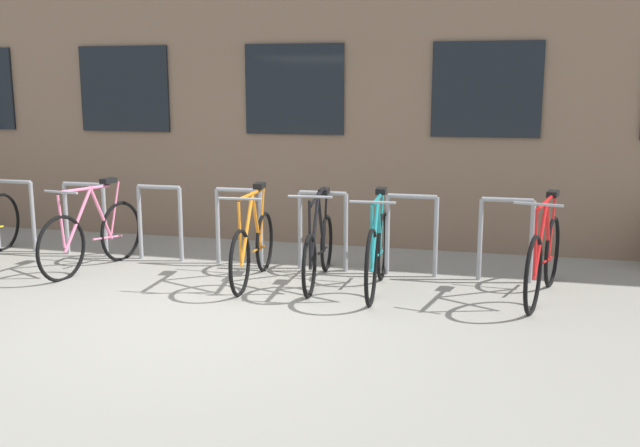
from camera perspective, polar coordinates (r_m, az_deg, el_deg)
name	(u,v)px	position (r m, az deg, el deg)	size (l,w,h in m)	color
ground_plane	(199,316)	(6.70, -9.53, -7.25)	(42.00, 42.00, 0.00)	gray
storefront_building	(352,65)	(12.94, 2.53, 12.44)	(28.00, 7.35, 4.83)	#7A604C
bike_rack	(239,219)	(8.39, -6.43, 0.35)	(6.58, 0.05, 0.91)	gray
bicycle_black	(319,248)	(7.64, -0.12, -1.96)	(0.44, 1.70, 1.03)	black
bicycle_pink	(93,235)	(8.56, -17.53, -0.91)	(0.45, 1.71, 1.03)	black
bicycle_orange	(253,246)	(7.70, -5.33, -1.82)	(0.44, 1.68, 1.04)	black
bicycle_red	(543,258)	(7.39, 17.26, -2.63)	(0.54, 1.76, 1.04)	black
bicycle_teal	(377,252)	(7.34, 4.53, -2.25)	(0.44, 1.71, 1.04)	black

